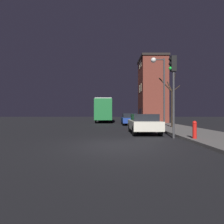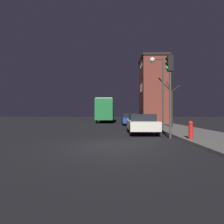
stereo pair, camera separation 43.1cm
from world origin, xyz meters
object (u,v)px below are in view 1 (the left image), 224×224
(fire_hydrant, at_px, (195,129))
(traffic_light, at_px, (173,80))
(bare_tree, at_px, (172,103))
(car_mid_lane, at_px, (129,119))
(streetlamp, at_px, (160,79))
(bus, at_px, (105,109))
(car_near_lane, at_px, (144,123))

(fire_hydrant, bearing_deg, traffic_light, 122.23)
(bare_tree, height_order, car_mid_lane, bare_tree)
(traffic_light, height_order, bare_tree, bare_tree)
(streetlamp, bearing_deg, fire_hydrant, -87.89)
(car_mid_lane, bearing_deg, streetlamp, -74.83)
(traffic_light, bearing_deg, bus, 104.34)
(fire_hydrant, bearing_deg, bus, 105.48)
(bus, xyz_separation_m, fire_hydrant, (5.46, -19.73, -1.52))
(streetlamp, xyz_separation_m, fire_hydrant, (0.21, -5.75, -3.71))
(streetlamp, xyz_separation_m, car_mid_lane, (-1.89, 6.98, -3.61))
(bus, relative_size, car_mid_lane, 2.14)
(bus, bearing_deg, streetlamp, -69.40)
(fire_hydrant, bearing_deg, car_near_lane, 120.69)
(car_near_lane, xyz_separation_m, car_mid_lane, (-0.10, 9.36, -0.01))
(car_mid_lane, xyz_separation_m, fire_hydrant, (2.11, -12.74, -0.11))
(traffic_light, xyz_separation_m, car_mid_lane, (-1.40, 11.61, -2.66))
(streetlamp, distance_m, traffic_light, 4.75)
(bus, xyz_separation_m, car_mid_lane, (3.36, -6.99, -1.41))
(bus, relative_size, car_near_lane, 2.47)
(fire_hydrant, bearing_deg, car_mid_lane, 99.39)
(traffic_light, bearing_deg, bare_tree, 71.89)
(bare_tree, bearing_deg, car_mid_lane, 122.51)
(bus, distance_m, fire_hydrant, 20.52)
(streetlamp, height_order, traffic_light, streetlamp)
(streetlamp, distance_m, car_near_lane, 4.67)
(car_near_lane, height_order, car_mid_lane, car_mid_lane)
(streetlamp, height_order, bus, streetlamp)
(streetlamp, bearing_deg, car_near_lane, -127.02)
(bare_tree, bearing_deg, car_near_lane, -129.98)
(streetlamp, height_order, fire_hydrant, streetlamp)
(car_near_lane, distance_m, fire_hydrant, 3.93)
(bus, bearing_deg, bare_tree, -61.24)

